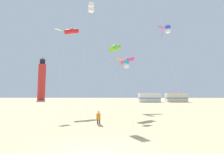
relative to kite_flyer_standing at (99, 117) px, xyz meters
The scene contains 13 objects.
kite_flyer_standing is the anchor object (origin of this frame).
kite_box_white 14.15m from the kite_flyer_standing, 105.76° to the left, with size 1.69×1.69×14.02m.
kite_tube_rainbow 15.71m from the kite_flyer_standing, 75.83° to the left, with size 2.57×1.73×8.82m.
kite_diamond_orange 7.40m from the kite_flyer_standing, 67.23° to the left, with size 2.59×1.98×6.69m.
kite_box_blue 19.85m from the kite_flyer_standing, 50.69° to the left, with size 2.57×2.57×13.53m.
kite_diamond_gold 14.57m from the kite_flyer_standing, 128.77° to the left, with size 1.99×1.99×11.66m.
kite_box_cyan 13.40m from the kite_flyer_standing, 74.57° to the left, with size 2.27×2.27×7.69m.
kite_diamond_magenta 12.58m from the kite_flyer_standing, 34.63° to the left, with size 2.78×2.65×10.58m.
kite_tube_scarlet 17.32m from the kite_flyer_standing, 115.98° to the left, with size 2.61×2.75×13.19m.
kite_tube_lime 11.55m from the kite_flyer_standing, 80.23° to the left, with size 2.59×2.94×9.50m.
lighthouse_distant 57.46m from the kite_flyer_standing, 118.55° to the left, with size 2.80×2.80×16.80m.
rv_van_white 39.51m from the kite_flyer_standing, 72.81° to the left, with size 6.51×2.55×2.80m.
rv_van_cream 43.67m from the kite_flyer_standing, 62.44° to the left, with size 6.51×2.55×2.80m.
Camera 1 is at (0.91, -7.38, 2.59)m, focal length 27.10 mm.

